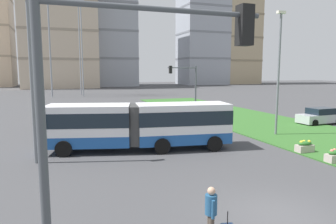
# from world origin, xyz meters

# --- Properties ---
(ground_plane) EXTENTS (260.00, 260.00, 0.00)m
(ground_plane) POSITION_xyz_m (0.00, 0.00, 0.00)
(ground_plane) COLOR #424244
(grass_median) EXTENTS (10.00, 70.00, 0.08)m
(grass_median) POSITION_xyz_m (11.67, 10.00, 0.04)
(grass_median) COLOR #336628
(grass_median) RESTS_ON ground_plane
(articulated_bus) EXTENTS (12.06, 4.85, 3.00)m
(articulated_bus) POSITION_xyz_m (-2.25, 10.82, 1.65)
(articulated_bus) COLOR white
(articulated_bus) RESTS_ON ground
(car_silver_hatch) EXTENTS (4.45, 2.13, 1.58)m
(car_silver_hatch) POSITION_xyz_m (16.71, 14.55, 0.75)
(car_silver_hatch) COLOR #B7BABF
(car_silver_hatch) RESTS_ON ground
(car_black_sedan) EXTENTS (4.56, 2.38, 1.58)m
(car_black_sedan) POSITION_xyz_m (-6.04, 19.37, 0.75)
(car_black_sedan) COLOR black
(car_black_sedan) RESTS_ON ground
(pedestrian_crossing) EXTENTS (0.36, 0.57, 1.74)m
(pedestrian_crossing) POSITION_xyz_m (-3.08, -0.71, 1.00)
(pedestrian_crossing) COLOR #4C4238
(pedestrian_crossing) RESTS_ON ground
(flower_planter_1) EXTENTS (1.10, 0.56, 0.74)m
(flower_planter_1) POSITION_xyz_m (7.27, 4.21, 0.43)
(flower_planter_1) COLOR #B7AD9E
(flower_planter_1) RESTS_ON grass_median
(flower_planter_2) EXTENTS (1.10, 0.56, 0.74)m
(flower_planter_2) POSITION_xyz_m (7.27, 6.50, 0.43)
(flower_planter_2) COLOR #B7AD9E
(flower_planter_2) RESTS_ON grass_median
(traffic_light_near_left) EXTENTS (4.26, 0.28, 6.43)m
(traffic_light_near_left) POSITION_xyz_m (-6.16, -3.00, 4.41)
(traffic_light_near_left) COLOR #474C51
(traffic_light_near_left) RESTS_ON ground
(traffic_light_far_right) EXTENTS (3.28, 0.28, 5.66)m
(traffic_light_far_right) POSITION_xyz_m (5.81, 22.00, 3.89)
(traffic_light_far_right) COLOR #474C51
(traffic_light_far_right) RESTS_ON ground
(streetlight_left) EXTENTS (0.70, 0.28, 9.27)m
(streetlight_left) POSITION_xyz_m (-8.50, 9.86, 5.08)
(streetlight_left) COLOR slate
(streetlight_left) RESTS_ON ground
(streetlight_median) EXTENTS (0.70, 0.28, 9.67)m
(streetlight_median) POSITION_xyz_m (9.17, 11.60, 5.28)
(streetlight_median) COLOR slate
(streetlight_median) RESTS_ON ground
(apartment_tower_westcentre) EXTENTS (21.85, 18.25, 40.98)m
(apartment_tower_westcentre) POSITION_xyz_m (-5.95, 94.14, 20.51)
(apartment_tower_westcentre) COLOR #C6B299
(apartment_tower_westcentre) RESTS_ON ground
(apartment_tower_centre) EXTENTS (20.82, 18.95, 44.44)m
(apartment_tower_centre) POSITION_xyz_m (8.43, 101.97, 22.24)
(apartment_tower_centre) COLOR #9EA3AD
(apartment_tower_centre) RESTS_ON ground
(apartment_tower_eastcentre) EXTENTS (17.02, 14.41, 37.88)m
(apartment_tower_eastcentre) POSITION_xyz_m (46.37, 101.74, 18.96)
(apartment_tower_eastcentre) COLOR #9EA3AD
(apartment_tower_eastcentre) RESTS_ON ground
(apartment_tower_east) EXTENTS (19.95, 16.02, 53.03)m
(apartment_tower_east) POSITION_xyz_m (59.22, 102.69, 26.54)
(apartment_tower_east) COLOR tan
(apartment_tower_east) RESTS_ON ground
(transmission_pylon) EXTENTS (9.00, 6.24, 29.58)m
(transmission_pylon) POSITION_xyz_m (-5.19, 59.40, 16.21)
(transmission_pylon) COLOR gray
(transmission_pylon) RESTS_ON ground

